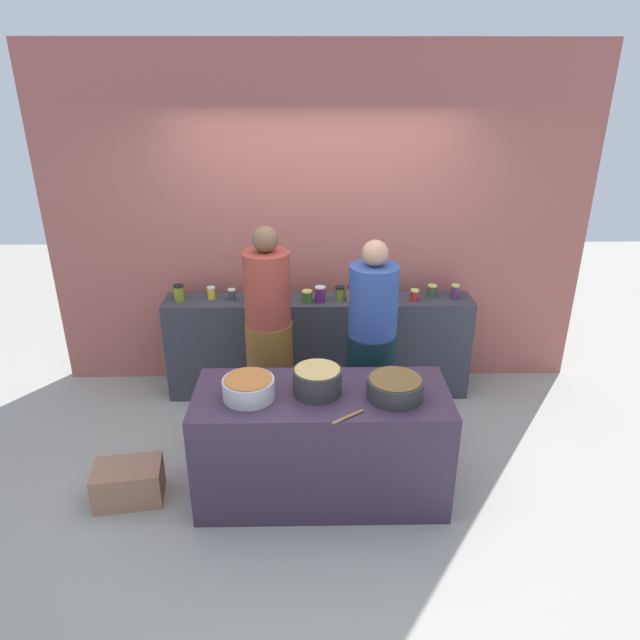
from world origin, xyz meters
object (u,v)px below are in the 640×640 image
wooden_spoon (348,417)px  cooking_pot_right (395,388)px  preserve_jar_0 (179,293)px  cooking_pot_left (249,388)px  preserve_jar_8 (352,294)px  preserve_jar_11 (415,295)px  preserve_jar_13 (455,292)px  preserve_jar_2 (232,294)px  preserve_jar_6 (320,294)px  bread_crate (129,483)px  preserve_jar_4 (284,291)px  cook_with_tongs (269,342)px  preserve_jar_9 (370,296)px  cook_in_cap (371,352)px  preserve_jar_12 (432,291)px  cooking_pot_center (317,381)px  preserve_jar_5 (307,296)px  preserve_jar_10 (385,288)px  preserve_jar_1 (211,293)px  preserve_jar_7 (340,293)px  preserve_jar_3 (253,295)px

wooden_spoon → cooking_pot_right: bearing=37.3°
preserve_jar_0 → cooking_pot_left: preserve_jar_0 is taller
preserve_jar_0 → cooking_pot_left: bearing=-63.0°
preserve_jar_8 → wooden_spoon: bearing=-94.7°
preserve_jar_11 → preserve_jar_13: 0.36m
preserve_jar_2 → wooden_spoon: preserve_jar_2 is taller
preserve_jar_6 → bread_crate: (-1.36, -1.38, -0.86)m
preserve_jar_4 → cook_with_tongs: bearing=-99.6°
preserve_jar_9 → cook_in_cap: 0.65m
preserve_jar_8 → bread_crate: size_ratio=0.30×
preserve_jar_13 → cook_in_cap: bearing=-140.1°
cooking_pot_right → cook_in_cap: size_ratio=0.22×
cooking_pot_left → cook_in_cap: 1.18m
preserve_jar_11 → bread_crate: bearing=-147.2°
preserve_jar_0 → preserve_jar_12: size_ratio=1.31×
cooking_pot_center → cooking_pot_left: bearing=-173.0°
preserve_jar_5 → preserve_jar_8: (0.39, 0.01, 0.02)m
preserve_jar_10 → preserve_jar_4: bearing=-178.4°
preserve_jar_0 → preserve_jar_5: 1.11m
preserve_jar_0 → preserve_jar_2: preserve_jar_0 is taller
preserve_jar_1 → preserve_jar_4: size_ratio=0.90×
preserve_jar_8 → wooden_spoon: size_ratio=0.59×
preserve_jar_11 → bread_crate: size_ratio=0.22×
wooden_spoon → bread_crate: 1.67m
preserve_jar_0 → cook_with_tongs: (0.81, -0.54, -0.21)m
preserve_jar_4 → preserve_jar_5: bearing=-29.0°
preserve_jar_6 → preserve_jar_12: bearing=6.5°
preserve_jar_4 → cook_with_tongs: 0.63m
cook_with_tongs → cook_in_cap: bearing=-8.8°
preserve_jar_4 → preserve_jar_13: bearing=-2.2°
preserve_jar_7 → bread_crate: size_ratio=0.27×
preserve_jar_4 → preserve_jar_13: size_ratio=0.90×
preserve_jar_12 → cooking_pot_right: preserve_jar_12 is taller
cook_with_tongs → cooking_pot_left: bearing=-94.6°
preserve_jar_10 → cooking_pot_center: (-0.62, -1.46, -0.09)m
preserve_jar_12 → preserve_jar_8: bearing=-171.3°
preserve_jar_0 → cooking_pot_center: bearing=-49.6°
preserve_jar_5 → bread_crate: bearing=-132.0°
preserve_jar_13 → cook_in_cap: 1.06m
preserve_jar_6 → preserve_jar_12: 1.00m
preserve_jar_3 → cooking_pot_left: (0.09, -1.39, -0.11)m
preserve_jar_1 → bread_crate: size_ratio=0.23×
preserve_jar_3 → preserve_jar_6: 0.58m
preserve_jar_1 → preserve_jar_11: bearing=-2.6°
preserve_jar_1 → preserve_jar_13: size_ratio=0.81×
cook_with_tongs → cook_in_cap: size_ratio=1.05×
preserve_jar_1 → cooking_pot_right: 2.05m
preserve_jar_9 → wooden_spoon: size_ratio=0.44×
preserve_jar_9 → cooking_pot_center: preserve_jar_9 is taller
preserve_jar_8 → preserve_jar_11: size_ratio=1.38×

